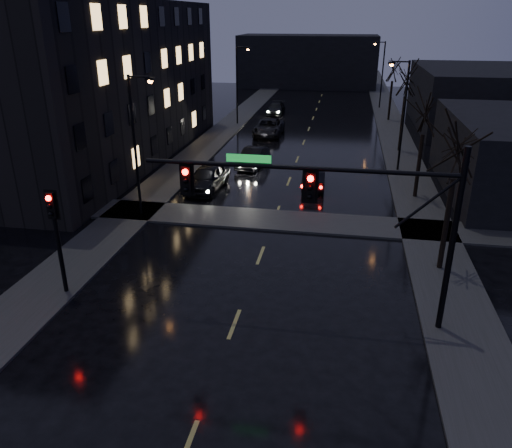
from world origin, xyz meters
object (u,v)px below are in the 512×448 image
at_px(oncoming_car_b, 253,158).
at_px(oncoming_car_d, 276,108).
at_px(oncoming_car_c, 269,127).
at_px(lead_car, 314,177).
at_px(oncoming_car_a, 207,178).

bearing_deg(oncoming_car_b, oncoming_car_d, 101.48).
height_order(oncoming_car_c, lead_car, oncoming_car_c).
bearing_deg(oncoming_car_b, oncoming_car_c, 100.35).
bearing_deg(oncoming_car_c, oncoming_car_a, -95.14).
distance_m(oncoming_car_c, oncoming_car_d, 11.51).
bearing_deg(oncoming_car_b, oncoming_car_a, -100.47).
relative_size(oncoming_car_b, lead_car, 1.03).
relative_size(oncoming_car_d, lead_car, 1.07).
bearing_deg(lead_car, oncoming_car_d, -78.95).
bearing_deg(oncoming_car_a, lead_car, 20.81).
bearing_deg(oncoming_car_c, oncoming_car_d, 94.60).
bearing_deg(lead_car, oncoming_car_b, -41.74).
height_order(oncoming_car_b, oncoming_car_c, oncoming_car_c).
xyz_separation_m(oncoming_car_c, lead_car, (5.45, -15.17, -0.07)).
distance_m(oncoming_car_b, lead_car, 6.45).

